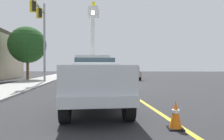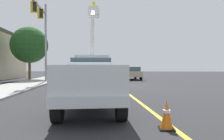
% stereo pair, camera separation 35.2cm
% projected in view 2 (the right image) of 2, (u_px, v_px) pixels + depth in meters
% --- Properties ---
extents(ground, '(120.00, 120.00, 0.00)m').
position_uv_depth(ground, '(118.00, 86.00, 17.12)').
color(ground, '#2D2D30').
extents(sidewalk_far_side, '(59.61, 14.83, 0.12)m').
position_uv_depth(sidewalk_far_side, '(19.00, 86.00, 16.33)').
color(sidewalk_far_side, '#9E9E99').
rests_on(sidewalk_far_side, ground).
extents(lane_centre_stripe, '(49.14, 9.57, 0.01)m').
position_uv_depth(lane_centre_stripe, '(118.00, 86.00, 17.12)').
color(lane_centre_stripe, yellow).
rests_on(lane_centre_stripe, ground).
extents(utility_bucket_truck, '(8.52, 4.00, 7.66)m').
position_uv_depth(utility_bucket_truck, '(92.00, 67.00, 17.64)').
color(utility_bucket_truck, silver).
rests_on(utility_bucket_truck, ground).
extents(service_pickup_truck, '(5.90, 3.12, 2.06)m').
position_uv_depth(service_pickup_truck, '(91.00, 81.00, 7.58)').
color(service_pickup_truck, silver).
rests_on(service_pickup_truck, ground).
extents(passing_minivan, '(5.07, 2.77, 1.69)m').
position_uv_depth(passing_minivan, '(132.00, 72.00, 25.75)').
color(passing_minivan, tan).
rests_on(passing_minivan, ground).
extents(traffic_cone_leading, '(0.40, 0.40, 0.77)m').
position_uv_depth(traffic_cone_leading, '(167.00, 115.00, 5.08)').
color(traffic_cone_leading, black).
rests_on(traffic_cone_leading, ground).
extents(traffic_cone_mid_front, '(0.40, 0.40, 0.71)m').
position_uv_depth(traffic_cone_mid_front, '(119.00, 85.00, 13.92)').
color(traffic_cone_mid_front, black).
rests_on(traffic_cone_mid_front, ground).
extents(traffic_cone_mid_rear, '(0.40, 0.40, 0.86)m').
position_uv_depth(traffic_cone_mid_rear, '(111.00, 78.00, 22.00)').
color(traffic_cone_mid_rear, black).
rests_on(traffic_cone_mid_rear, ground).
extents(traffic_signal_mast, '(5.31, 1.19, 8.61)m').
position_uv_depth(traffic_signal_mast, '(42.00, 28.00, 19.93)').
color(traffic_signal_mast, gray).
rests_on(traffic_signal_mast, ground).
extents(street_tree_right, '(4.53, 4.53, 6.70)m').
position_uv_depth(street_tree_right, '(29.00, 45.00, 24.27)').
color(street_tree_right, brown).
rests_on(street_tree_right, ground).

